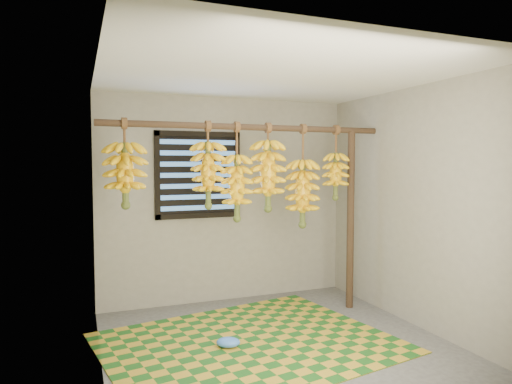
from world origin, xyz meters
name	(u,v)px	position (x,y,z in m)	size (l,w,h in m)	color
floor	(278,346)	(0.00, 0.00, -0.01)	(3.00, 3.00, 0.01)	#4A4A4A
ceiling	(279,74)	(0.00, 0.00, 2.40)	(3.00, 3.00, 0.01)	silver
wall_back	(227,200)	(0.00, 1.50, 1.20)	(3.00, 0.01, 2.40)	gray
wall_left	(99,220)	(-1.50, 0.00, 1.20)	(0.01, 3.00, 2.40)	gray
wall_right	(416,207)	(1.50, 0.00, 1.20)	(0.01, 3.00, 2.40)	gray
window	(198,175)	(-0.35, 1.48, 1.50)	(1.00, 0.04, 1.00)	black
hanging_pole	(251,127)	(0.00, 0.70, 2.00)	(0.06, 0.06, 3.00)	#442D20
support_post	(350,220)	(1.20, 0.70, 1.00)	(0.08, 0.08, 2.00)	#442D20
woven_mat	(249,343)	(-0.23, 0.13, 0.01)	(2.49, 2.00, 0.01)	#1C581A
plastic_bag	(228,342)	(-0.44, 0.10, 0.05)	(0.21, 0.15, 0.09)	#3F7EED
banana_bunch_a	(125,175)	(-1.24, 0.70, 1.53)	(0.37, 0.37, 0.82)	brown
banana_bunch_b	(208,175)	(-0.45, 0.70, 1.52)	(0.31, 0.31, 0.86)	brown
banana_bunch_c	(237,188)	(-0.15, 0.70, 1.39)	(0.29, 0.29, 1.00)	brown
banana_bunch_d	(268,176)	(0.19, 0.70, 1.51)	(0.34, 0.34, 0.91)	brown
banana_bunch_e	(303,193)	(0.60, 0.70, 1.31)	(0.34, 0.34, 1.09)	brown
banana_bunch_f	(336,176)	(1.00, 0.70, 1.50)	(0.27, 0.27, 0.81)	brown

